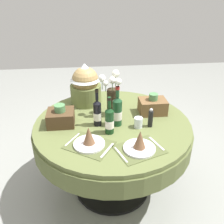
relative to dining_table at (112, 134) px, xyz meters
The scene contains 13 objects.
ground 0.63m from the dining_table, ahead, with size 8.00×8.00×0.00m, color gray.
dining_table is the anchor object (origin of this frame).
place_setting_left 0.43m from the dining_table, 122.87° to the right, with size 0.43×0.40×0.16m.
place_setting_right 0.49m from the dining_table, 69.97° to the right, with size 0.41×0.36×0.16m.
flower_vase 0.35m from the dining_table, 83.46° to the left, with size 0.20×0.15×0.42m.
wine_bottle_left 0.31m from the dining_table, 103.95° to the right, with size 0.07×0.07×0.32m.
wine_bottle_right 0.29m from the dining_table, 164.08° to the right, with size 0.07×0.07×0.33m.
wine_bottle_rear 0.28m from the dining_table, 56.12° to the right, with size 0.08×0.08×0.36m.
tumbler_mid 0.30m from the dining_table, 28.28° to the right, with size 0.07×0.07×0.09m, color silver.
pepper_mill 0.40m from the dining_table, 19.30° to the right, with size 0.04×0.04×0.17m.
gift_tub_back_left 0.59m from the dining_table, 118.39° to the left, with size 0.31×0.31×0.42m.
woven_basket_side_left 0.49m from the dining_table, behind, with size 0.23×0.20×0.19m.
woven_basket_side_right 0.46m from the dining_table, 18.18° to the left, with size 0.25×0.18×0.19m.
Camera 1 is at (-0.20, -1.86, 1.87)m, focal length 39.16 mm.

